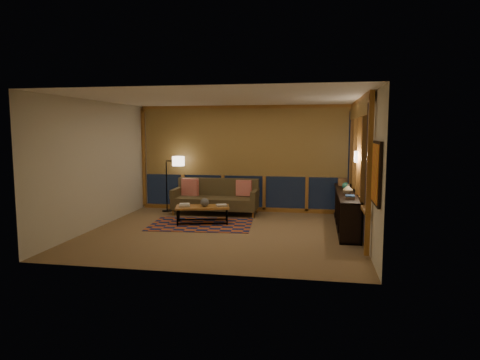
% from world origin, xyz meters
% --- Properties ---
extents(floor, '(5.50, 5.00, 0.01)m').
position_xyz_m(floor, '(0.00, 0.00, 0.00)').
color(floor, '#8F6946').
rests_on(floor, ground).
extents(ceiling, '(5.50, 5.00, 0.01)m').
position_xyz_m(ceiling, '(0.00, 0.00, 2.70)').
color(ceiling, white).
rests_on(ceiling, walls).
extents(walls, '(5.51, 5.01, 2.70)m').
position_xyz_m(walls, '(0.00, 0.00, 1.35)').
color(walls, beige).
rests_on(walls, floor).
extents(window_wall_back, '(5.30, 0.16, 2.60)m').
position_xyz_m(window_wall_back, '(0.00, 2.43, 1.35)').
color(window_wall_back, '#B56F2A').
rests_on(window_wall_back, walls).
extents(window_wall_right, '(0.16, 3.70, 2.60)m').
position_xyz_m(window_wall_right, '(2.68, 0.60, 1.35)').
color(window_wall_right, '#B56F2A').
rests_on(window_wall_right, walls).
extents(wall_art, '(0.06, 0.74, 0.94)m').
position_xyz_m(wall_art, '(2.71, -1.85, 1.45)').
color(wall_art, red).
rests_on(wall_art, walls).
extents(wall_sconce, '(0.12, 0.18, 0.22)m').
position_xyz_m(wall_sconce, '(2.62, 0.45, 1.55)').
color(wall_sconce, beige).
rests_on(wall_sconce, walls).
extents(sofa, '(2.08, 0.85, 0.85)m').
position_xyz_m(sofa, '(-0.61, 1.88, 0.43)').
color(sofa, brown).
rests_on(sofa, floor).
extents(pillow_left, '(0.44, 0.21, 0.43)m').
position_xyz_m(pillow_left, '(-1.30, 2.01, 0.64)').
color(pillow_left, red).
rests_on(pillow_left, sofa).
extents(pillow_right, '(0.40, 0.16, 0.39)m').
position_xyz_m(pillow_right, '(0.07, 2.10, 0.62)').
color(pillow_right, red).
rests_on(pillow_right, sofa).
extents(area_rug, '(2.33, 1.66, 0.01)m').
position_xyz_m(area_rug, '(-0.64, 0.64, 0.01)').
color(area_rug, '#AB4E20').
rests_on(area_rug, floor).
extents(coffee_table, '(1.27, 0.81, 0.39)m').
position_xyz_m(coffee_table, '(-0.64, 0.75, 0.20)').
color(coffee_table, '#B56F2A').
rests_on(coffee_table, floor).
extents(book_stack_a, '(0.32, 0.28, 0.08)m').
position_xyz_m(book_stack_a, '(-1.02, 0.63, 0.43)').
color(book_stack_a, silver).
rests_on(book_stack_a, coffee_table).
extents(book_stack_b, '(0.28, 0.26, 0.05)m').
position_xyz_m(book_stack_b, '(-0.22, 0.82, 0.42)').
color(book_stack_b, silver).
rests_on(book_stack_b, coffee_table).
extents(ceramic_pot, '(0.23, 0.23, 0.19)m').
position_xyz_m(ceramic_pot, '(-0.58, 0.73, 0.49)').
color(ceramic_pot, black).
rests_on(ceramic_pot, coffee_table).
extents(floor_lamp, '(0.49, 0.33, 1.43)m').
position_xyz_m(floor_lamp, '(-1.93, 2.02, 0.71)').
color(floor_lamp, black).
rests_on(floor_lamp, floor).
extents(bookshelf, '(0.40, 3.07, 0.77)m').
position_xyz_m(bookshelf, '(2.49, 1.00, 0.38)').
color(bookshelf, black).
rests_on(bookshelf, floor).
extents(basket, '(0.26, 0.26, 0.17)m').
position_xyz_m(basket, '(2.47, 2.02, 0.86)').
color(basket, '#976A42').
rests_on(basket, bookshelf).
extents(teal_bowl, '(0.18, 0.18, 0.16)m').
position_xyz_m(teal_bowl, '(2.49, 1.33, 0.85)').
color(teal_bowl, '#216E5F').
rests_on(teal_bowl, bookshelf).
extents(vase, '(0.21, 0.21, 0.21)m').
position_xyz_m(vase, '(2.49, 0.59, 0.87)').
color(vase, tan).
rests_on(vase, bookshelf).
extents(shelf_book_stack, '(0.19, 0.25, 0.07)m').
position_xyz_m(shelf_book_stack, '(2.49, -0.01, 0.80)').
color(shelf_book_stack, silver).
rests_on(shelf_book_stack, bookshelf).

